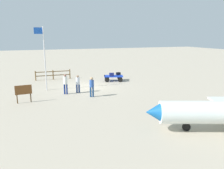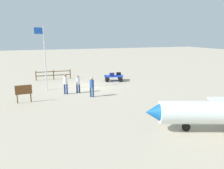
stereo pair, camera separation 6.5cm
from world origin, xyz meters
name	(u,v)px [view 1 (the left image)]	position (x,y,z in m)	size (l,w,h in m)	color
ground_plane	(86,87)	(0.00, 0.00, 0.00)	(120.00, 120.00, 0.00)	#B7A993
luggage_cart	(113,77)	(-3.54, -1.79, 0.45)	(2.29, 1.79, 0.61)	blue
suitcase_olive	(118,74)	(-4.29, -2.17, 0.73)	(0.55, 0.43, 0.25)	black
suitcase_tan	(118,74)	(-4.24, -2.04, 0.75)	(0.49, 0.37, 0.29)	black
suitcase_dark	(112,75)	(-3.24, -1.53, 0.79)	(0.53, 0.39, 0.37)	navy
worker_lead	(92,85)	(0.47, 3.73, 1.00)	(0.45, 0.45, 1.67)	navy
worker_trailing	(78,83)	(1.24, 1.96, 0.91)	(0.39, 0.39, 1.58)	navy
worker_supervisor	(65,83)	(2.34, 2.07, 1.02)	(0.44, 0.44, 1.75)	navy
flagpole	(44,54)	(3.84, -0.03, 3.33)	(0.84, 0.10, 5.77)	silver
signboard	(23,91)	(5.72, 3.52, 0.91)	(1.21, 0.15, 1.35)	#4C3319
wooden_fence	(53,74)	(2.61, -5.06, 0.63)	(3.96, 0.23, 1.09)	brown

